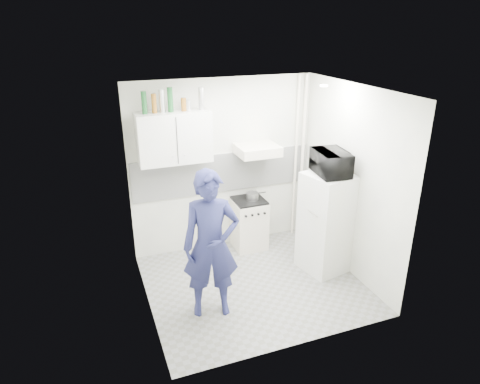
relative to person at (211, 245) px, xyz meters
name	(u,v)px	position (x,y,z in m)	size (l,w,h in m)	color
floor	(254,284)	(0.69, 0.34, -0.91)	(2.80, 2.80, 0.00)	gray
ceiling	(256,90)	(0.69, 0.34, 1.69)	(2.80, 2.80, 0.00)	white
wall_back	(223,166)	(0.69, 1.59, 0.39)	(2.80, 2.80, 0.00)	silver
wall_left	(141,213)	(-0.71, 0.34, 0.39)	(2.60, 2.60, 0.00)	silver
wall_right	(350,182)	(2.09, 0.34, 0.39)	(2.60, 2.60, 0.00)	silver
person	(211,245)	(0.00, 0.00, 0.00)	(0.66, 0.44, 1.82)	#202250
stove	(249,224)	(1.01, 1.34, -0.52)	(0.48, 0.48, 0.77)	beige
fridge	(326,223)	(1.79, 0.38, -0.19)	(0.59, 0.59, 1.43)	silver
stove_top	(249,200)	(1.01, 1.34, -0.12)	(0.46, 0.46, 0.03)	black
saucepan	(252,196)	(1.06, 1.33, -0.06)	(0.19, 0.19, 0.10)	silver
microwave	(331,163)	(1.79, 0.38, 0.68)	(0.39, 0.58, 0.32)	black
bottle_a	(144,103)	(-0.43, 1.41, 1.44)	(0.07, 0.07, 0.29)	#144C1E
bottle_b	(154,104)	(-0.30, 1.41, 1.42)	(0.07, 0.07, 0.25)	brown
bottle_c	(162,101)	(-0.20, 1.41, 1.44)	(0.07, 0.07, 0.30)	silver
bottle_d	(170,100)	(-0.09, 1.41, 1.45)	(0.07, 0.07, 0.33)	#144C1E
canister_a	(184,105)	(0.09, 1.41, 1.38)	(0.07, 0.07, 0.18)	brown
canister_b	(188,105)	(0.15, 1.41, 1.36)	(0.08, 0.08, 0.15)	silver
bottle_e	(201,99)	(0.34, 1.41, 1.44)	(0.07, 0.07, 0.30)	silver
upper_cabinet	(174,138)	(-0.06, 1.41, 0.94)	(1.00, 0.35, 0.70)	silver
range_hood	(257,150)	(1.14, 1.34, 0.66)	(0.60, 0.50, 0.14)	beige
backsplash	(223,173)	(0.69, 1.57, 0.29)	(2.74, 0.03, 0.60)	white
pipe_a	(302,158)	(1.99, 1.51, 0.39)	(0.05, 0.05, 2.60)	beige
pipe_b	(296,159)	(1.87, 1.51, 0.39)	(0.04, 0.04, 2.60)	beige
ceiling_spot_fixture	(324,86)	(1.69, 0.54, 1.66)	(0.10, 0.10, 0.02)	white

